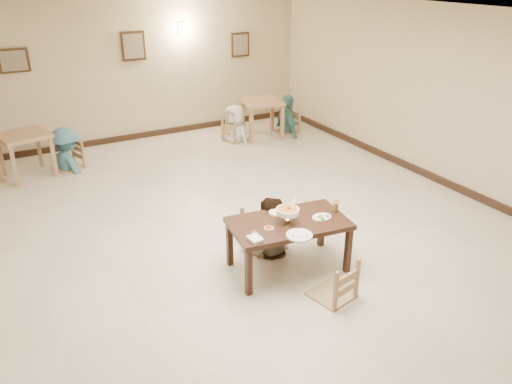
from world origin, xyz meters
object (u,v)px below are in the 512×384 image
drink_glass (335,206)px  bg_chair_rr (287,112)px  main_diner (268,198)px  curry_warmer (288,211)px  main_table (289,227)px  bg_table_left (24,141)px  bg_diner_d (288,95)px  chair_far (264,213)px  bg_chair_lr (66,144)px  bg_diner_c (235,105)px  bg_table_right (262,107)px  chair_near (334,261)px  bg_diner_b (63,128)px  bg_chair_rl (235,119)px

drink_glass → bg_chair_rr: size_ratio=0.15×
main_diner → curry_warmer: size_ratio=4.91×
main_diner → main_table: bearing=111.9°
bg_table_left → bg_diner_d: size_ratio=0.56×
chair_far → curry_warmer: chair_far is taller
main_table → bg_chair_lr: bg_chair_lr is taller
bg_diner_c → bg_table_right: bearing=67.6°
chair_far → bg_chair_rr: 5.13m
bg_table_left → chair_near: bearing=-64.9°
chair_near → bg_table_left: 6.23m
main_table → chair_far: size_ratio=1.48×
chair_far → main_diner: 0.29m
curry_warmer → main_table: bearing=17.0°
bg_table_left → bg_table_right: size_ratio=1.00×
chair_near → curry_warmer: 0.83m
curry_warmer → drink_glass: curry_warmer is taller
main_table → bg_diner_d: size_ratio=0.88×
drink_glass → bg_chair_lr: bearing=116.6°
bg_table_left → main_table: bearing=-62.8°
main_table → bg_diner_d: (3.00, 4.78, 0.28)m
bg_table_right → bg_diner_b: 4.17m
bg_chair_rr → bg_diner_d: 0.38m
bg_chair_rl → drink_glass: bearing=148.1°
bg_table_right → bg_diner_c: bearing=175.3°
main_table → bg_chair_rr: bg_chair_rr is taller
main_table → bg_chair_lr: (-1.82, 4.90, -0.10)m
curry_warmer → bg_table_right: curry_warmer is taller
bg_diner_d → main_diner: bearing=153.3°
main_table → bg_diner_d: bg_diner_d is taller
bg_chair_rr → bg_chair_rl: bearing=-91.6°
bg_diner_c → drink_glass: bearing=-29.7°
main_table → main_diner: size_ratio=0.99×
main_diner → bg_diner_c: size_ratio=0.99×
curry_warmer → bg_diner_d: size_ratio=0.18×
main_table → bg_table_left: bg_table_left is taller
bg_chair_rr → bg_chair_lr: bearing=-90.0°
chair_near → bg_chair_rr: (2.87, 5.53, 0.01)m
bg_table_right → bg_chair_lr: (-4.17, 0.11, -0.19)m
main_diner → bg_chair_rl: main_diner is taller
bg_table_right → bg_table_left: bearing=179.0°
main_diner → bg_chair_lr: (-1.82, 4.40, -0.29)m
bg_chair_lr → bg_chair_rl: size_ratio=1.04×
bg_table_left → bg_diner_d: (5.51, -0.11, 0.21)m
main_diner → bg_chair_rl: (1.71, 4.35, -0.30)m
bg_chair_rr → drink_glass: bearing=-24.3°
bg_chair_rr → bg_diner_b: (-4.82, 0.13, 0.31)m
chair_near → main_diner: bearing=-96.3°
main_diner → bg_diner_d: (3.00, 4.27, 0.10)m
bg_chair_rr → main_diner: bearing=-33.6°
curry_warmer → bg_chair_rr: bg_chair_rr is taller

